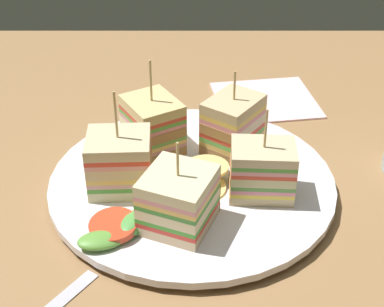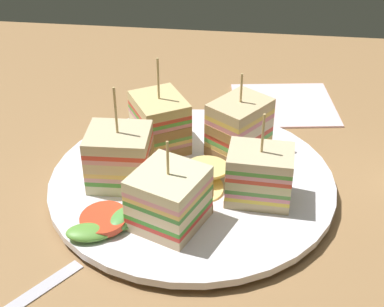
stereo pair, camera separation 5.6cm
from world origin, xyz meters
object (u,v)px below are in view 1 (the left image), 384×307
Objects in this scene: sandwich_wedge_1 at (178,200)px; sandwich_wedge_4 at (153,125)px; chip_pile at (203,176)px; napkin at (266,99)px; sandwich_wedge_2 at (262,170)px; plate at (192,183)px; sandwich_wedge_0 at (120,162)px; sandwich_wedge_3 at (233,125)px.

sandwich_wedge_4 is (-3.00, 12.71, 0.23)cm from sandwich_wedge_1.
napkin is at bearing 67.17° from chip_pile.
plate is at bearing -16.68° from sandwich_wedge_2.
sandwich_wedge_4 is (-4.19, 5.72, 3.47)cm from plate.
sandwich_wedge_2 is at bearing 22.58° from sandwich_wedge_4.
sandwich_wedge_2 is (13.65, -1.08, -0.20)cm from sandwich_wedge_0.
sandwich_wedge_2 reaches higher than plate.
chip_pile reaches higher than napkin.
sandwich_wedge_3 is at bearing 63.51° from chip_pile.
sandwich_wedge_1 is 0.94× the size of sandwich_wedge_3.
sandwich_wedge_1 is 1.38× the size of chip_pile.
plate is at bearing 141.35° from chip_pile.
plate is at bearing -116.43° from napkin.
napkin is at bearing -94.67° from sandwich_wedge_2.
sandwich_wedge_3 is (11.30, 6.92, 0.16)cm from sandwich_wedge_0.
plate is at bearing -1.77° from sandwich_wedge_3.
plate is 7.89cm from sandwich_wedge_4.
chip_pile is at bearing -112.83° from napkin.
sandwich_wedge_1 is 28.69cm from napkin.
chip_pile reaches higher than plate.
sandwich_wedge_2 is 0.89× the size of sandwich_wedge_4.
sandwich_wedge_0 is 0.83× the size of napkin.
sandwich_wedge_0 is 1.14× the size of sandwich_wedge_3.
sandwich_wedge_3 is 0.89× the size of sandwich_wedge_4.
sandwich_wedge_4 is (-8.53, 0.11, -0.11)cm from sandwich_wedge_3.
sandwich_wedge_4 reaches higher than chip_pile.
sandwich_wedge_1 reaches higher than napkin.
sandwich_wedge_0 is at bearing 68.05° from sandwich_wedge_1.
sandwich_wedge_2 is at bearing 52.27° from sandwich_wedge_3.
chip_pile is at bearing -38.65° from plate.
sandwich_wedge_3 is at bearing -1.13° from sandwich_wedge_1.
sandwich_wedge_1 is 0.94× the size of sandwich_wedge_2.
sandwich_wedge_4 reaches higher than plate.
sandwich_wedge_0 is at bearing -52.25° from sandwich_wedge_4.
sandwich_wedge_1 is (5.77, -5.68, -0.17)cm from sandwich_wedge_0.
sandwich_wedge_0 is 7.56cm from sandwich_wedge_4.
sandwich_wedge_3 is (-2.35, 8.00, 0.37)cm from sandwich_wedge_2.
sandwich_wedge_2 is 22.22cm from napkin.
napkin is at bearing 0.26° from sandwich_wedge_1.
sandwich_wedge_2 and sandwich_wedge_3 have the same top height.
plate is 3.32× the size of sandwich_wedge_1.
napkin is (13.79, 13.59, -4.08)cm from sandwich_wedge_4.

